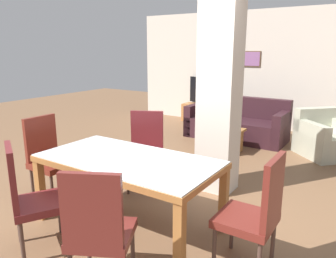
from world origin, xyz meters
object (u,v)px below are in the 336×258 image
object	(u,v)px
dining_chair_near_left	(29,195)
dining_chair_far_left	(146,147)
dining_table	(128,171)
dining_chair_head_left	(48,155)
dining_chair_head_right	(257,210)
bottle	(215,122)
sofa	(237,125)
tv_stand	(202,113)
armchair	(325,140)
dining_chair_near_right	(98,227)
coffee_table	(224,140)
tv_screen	(203,92)

from	to	relation	value
dining_chair_near_left	dining_chair_far_left	bearing A→B (deg)	118.73
dining_table	dining_chair_head_left	distance (m)	1.29
dining_chair_head_right	bottle	size ratio (longest dim) A/B	3.76
dining_chair_head_right	sofa	size ratio (longest dim) A/B	0.51
sofa	tv_stand	size ratio (longest dim) A/B	1.94
dining_chair_far_left	armchair	distance (m)	3.33
dining_chair_near_right	armchair	xyz separation A→B (m)	(0.91, 4.57, -0.27)
dining_table	tv_stand	world-z (taller)	dining_table
dining_table	bottle	distance (m)	2.95
coffee_table	bottle	size ratio (longest dim) A/B	2.37
tv_stand	tv_screen	size ratio (longest dim) A/B	1.13
dining_chair_far_left	coffee_table	bearing A→B (deg)	-123.81
dining_chair_head_left	dining_chair_near_left	world-z (taller)	same
dining_chair_head_left	dining_chair_near_left	distance (m)	1.18
bottle	tv_stand	xyz separation A→B (m)	(-1.29, 2.01, -0.30)
dining_chair_head_left	sofa	size ratio (longest dim) A/B	0.51
dining_chair_head_left	coffee_table	xyz separation A→B (m)	(1.08, 2.94, -0.33)
dining_table	dining_chair_head_left	xyz separation A→B (m)	(-1.29, 0.00, -0.06)
dining_chair_near_left	tv_stand	bearing A→B (deg)	130.75
sofa	coffee_table	world-z (taller)	sofa
dining_chair_near_right	tv_stand	world-z (taller)	dining_chair_near_right
dining_table	tv_stand	size ratio (longest dim) A/B	1.80
dining_chair_head_left	dining_chair_near_right	distance (m)	1.96
dining_table	bottle	bearing A→B (deg)	97.67
armchair	sofa	bearing A→B (deg)	-53.14
armchair	tv_stand	size ratio (longest dim) A/B	1.13
dining_chair_near_left	tv_stand	xyz separation A→B (m)	(-1.22, 5.77, -0.32)
sofa	dining_chair_head_right	bearing A→B (deg)	113.61
dining_chair_head_left	bottle	xyz separation A→B (m)	(0.90, 2.92, -0.02)
dining_chair_head_right	dining_chair_near_right	bearing A→B (deg)	134.94
dining_chair_head_right	tv_stand	bearing A→B (deg)	31.57
sofa	armchair	bearing A→B (deg)	172.29
dining_table	coffee_table	distance (m)	2.97
dining_chair_head_left	bottle	size ratio (longest dim) A/B	3.76
coffee_table	dining_chair_near_left	bearing A→B (deg)	-93.83
dining_table	dining_chair_head_right	size ratio (longest dim) A/B	1.82
dining_chair_near_left	dining_chair_far_left	xyz separation A→B (m)	(0.00, 1.74, 0.00)
bottle	dining_table	bearing A→B (deg)	-82.33
dining_chair_far_left	dining_chair_near_right	bearing A→B (deg)	90.20
dining_chair_head_right	tv_stand	distance (m)	5.80
dining_table	dining_chair_far_left	world-z (taller)	dining_chair_far_left
dining_chair_near_left	bottle	size ratio (longest dim) A/B	3.76
dining_chair_near_right	dining_chair_head_right	xyz separation A→B (m)	(0.89, 0.89, 0.00)
dining_table	dining_chair_near_right	bearing A→B (deg)	-62.80
coffee_table	dining_chair_head_left	bearing A→B (deg)	-110.20
dining_chair_far_left	bottle	distance (m)	2.02
dining_chair_head_right	coffee_table	world-z (taller)	dining_chair_head_right
coffee_table	tv_screen	world-z (taller)	tv_screen
dining_chair_near_right	tv_screen	world-z (taller)	tv_screen
dining_chair_head_right	armchair	size ratio (longest dim) A/B	0.88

